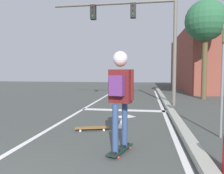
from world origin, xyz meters
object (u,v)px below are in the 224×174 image
object	(u,v)px
traffic_signal_mast	(139,25)
roadside_tree	(206,22)
skater	(120,86)
spare_skateboard	(92,128)
street_sign_post	(223,65)
skateboard	(120,150)

from	to	relation	value
traffic_signal_mast	roadside_tree	world-z (taller)	roadside_tree
skater	spare_skateboard	distance (m)	2.06
street_sign_post	skater	bearing A→B (deg)	-148.44
spare_skateboard	roadside_tree	bearing A→B (deg)	58.18
street_sign_post	skateboard	bearing A→B (deg)	-148.65
skater	roadside_tree	size ratio (longest dim) A/B	0.34
traffic_signal_mast	roadside_tree	bearing A→B (deg)	37.57
skateboard	roadside_tree	xyz separation A→B (m)	(3.58, 8.65, 4.14)
skateboard	spare_skateboard	xyz separation A→B (m)	(-0.90, 1.43, 0.01)
skater	spare_skateboard	xyz separation A→B (m)	(-0.90, 1.44, -1.17)
traffic_signal_mast	street_sign_post	distance (m)	5.45
skater	street_sign_post	size ratio (longest dim) A/B	0.70
skateboard	street_sign_post	distance (m)	2.99
roadside_tree	traffic_signal_mast	bearing A→B (deg)	-142.43
skater	traffic_signal_mast	world-z (taller)	traffic_signal_mast
spare_skateboard	traffic_signal_mast	xyz separation A→B (m)	(1.03, 4.57, 3.50)
traffic_signal_mast	skateboard	bearing A→B (deg)	-91.21
traffic_signal_mast	roadside_tree	xyz separation A→B (m)	(3.45, 2.66, 0.63)
skater	street_sign_post	bearing A→B (deg)	31.56
spare_skateboard	street_sign_post	bearing A→B (deg)	-2.10
spare_skateboard	street_sign_post	size ratio (longest dim) A/B	0.35
street_sign_post	roadside_tree	distance (m)	7.89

